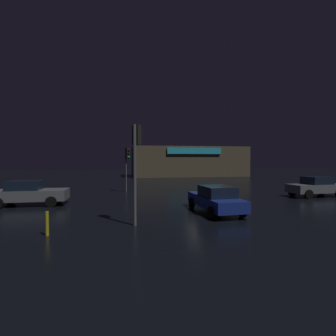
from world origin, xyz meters
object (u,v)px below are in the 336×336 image
at_px(store_building, 189,161).
at_px(traffic_signal_main, 127,158).
at_px(car_near, 316,187).
at_px(car_far, 29,193).
at_px(car_crossing, 215,199).
at_px(traffic_signal_opposite, 136,154).

xyz_separation_m(store_building, traffic_signal_main, (-11.20, -21.51, 0.45)).
xyz_separation_m(traffic_signal_main, car_near, (14.38, -5.30, -2.24)).
distance_m(car_far, car_crossing, 11.55).
height_order(store_building, car_near, store_building).
bearing_deg(car_near, car_far, -179.37).
xyz_separation_m(traffic_signal_opposite, car_near, (14.22, 6.31, -2.31)).
distance_m(car_near, car_crossing, 10.69).
distance_m(traffic_signal_main, car_near, 15.49).
height_order(car_near, car_crossing, car_near).
bearing_deg(car_crossing, car_near, 23.57).
height_order(store_building, traffic_signal_opposite, store_building).
height_order(car_far, car_crossing, car_far).
bearing_deg(store_building, traffic_signal_main, -117.50).
bearing_deg(car_near, store_building, 96.78).
bearing_deg(car_crossing, traffic_signal_opposite, -155.29).
height_order(store_building, traffic_signal_main, store_building).
distance_m(store_building, traffic_signal_main, 24.25).
distance_m(traffic_signal_opposite, car_far, 9.12).
bearing_deg(store_building, car_near, -83.22).
bearing_deg(traffic_signal_main, traffic_signal_opposite, -89.19).
relative_size(store_building, traffic_signal_main, 5.07).
distance_m(traffic_signal_opposite, car_crossing, 5.41).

